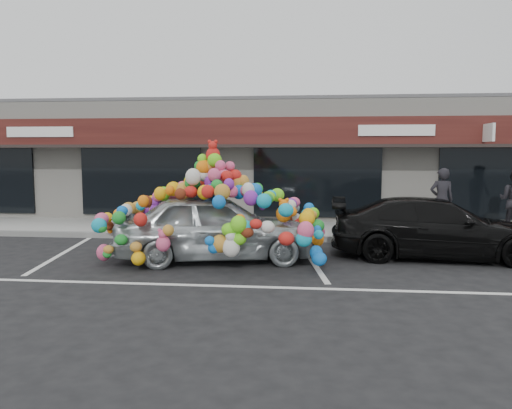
# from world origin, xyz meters

# --- Properties ---
(ground) EXTENTS (90.00, 90.00, 0.00)m
(ground) POSITION_xyz_m (0.00, 0.00, 0.00)
(ground) COLOR black
(ground) RESTS_ON ground
(shop_building) EXTENTS (24.00, 7.20, 4.31)m
(shop_building) POSITION_xyz_m (0.00, 8.44, 2.16)
(shop_building) COLOR beige
(shop_building) RESTS_ON ground
(sidewalk) EXTENTS (26.00, 3.00, 0.15)m
(sidewalk) POSITION_xyz_m (0.00, 4.00, 0.07)
(sidewalk) COLOR #9C9B96
(sidewalk) RESTS_ON ground
(kerb) EXTENTS (26.00, 0.18, 0.16)m
(kerb) POSITION_xyz_m (0.00, 2.50, 0.07)
(kerb) COLOR slate
(kerb) RESTS_ON ground
(parking_stripe_left) EXTENTS (0.73, 4.37, 0.01)m
(parking_stripe_left) POSITION_xyz_m (-3.20, 0.20, 0.00)
(parking_stripe_left) COLOR silver
(parking_stripe_left) RESTS_ON ground
(parking_stripe_mid) EXTENTS (0.73, 4.37, 0.01)m
(parking_stripe_mid) POSITION_xyz_m (2.80, 0.20, 0.00)
(parking_stripe_mid) COLOR silver
(parking_stripe_mid) RESTS_ON ground
(lane_line) EXTENTS (14.00, 0.12, 0.01)m
(lane_line) POSITION_xyz_m (2.00, -2.30, 0.00)
(lane_line) COLOR silver
(lane_line) RESTS_ON ground
(toy_car) EXTENTS (3.24, 5.09, 2.79)m
(toy_car) POSITION_xyz_m (0.64, -0.13, 0.95)
(toy_car) COLOR gray
(toy_car) RESTS_ON ground
(black_sedan) EXTENTS (2.25, 4.93, 1.40)m
(black_sedan) POSITION_xyz_m (5.69, 0.69, 0.70)
(black_sedan) COLOR black
(black_sedan) RESTS_ON ground
(pedestrian_a) EXTENTS (0.68, 0.45, 1.85)m
(pedestrian_a) POSITION_xyz_m (6.60, 3.80, 1.07)
(pedestrian_a) COLOR black
(pedestrian_a) RESTS_ON sidewalk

